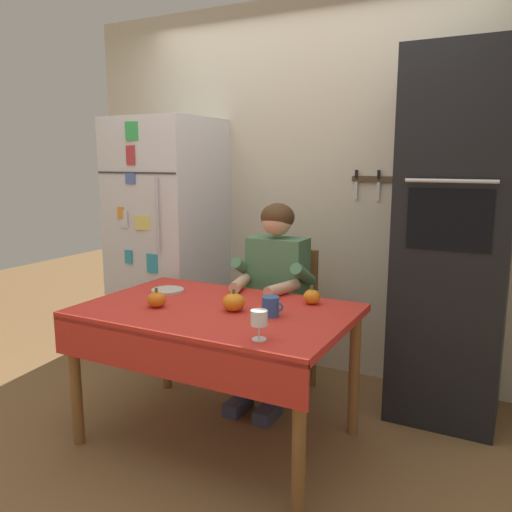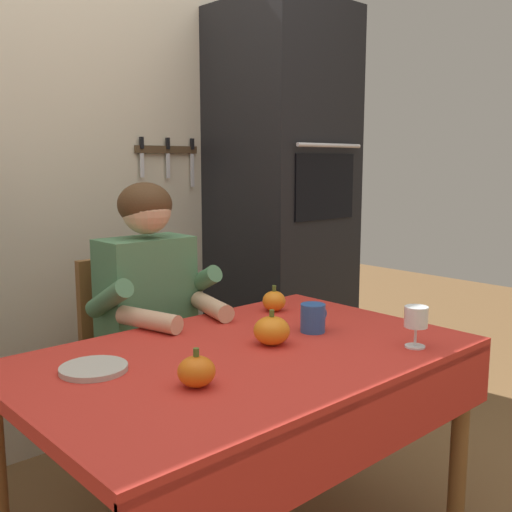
# 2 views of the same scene
# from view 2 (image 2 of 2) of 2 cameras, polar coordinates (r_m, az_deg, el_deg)

# --- Properties ---
(back_wall_assembly) EXTENTS (3.70, 0.13, 2.60)m
(back_wall_assembly) POSITION_cam_2_polar(r_m,az_deg,el_deg) (2.86, -17.30, 8.20)
(back_wall_assembly) COLOR beige
(back_wall_assembly) RESTS_ON ground
(wall_oven) EXTENTS (0.60, 0.64, 2.10)m
(wall_oven) POSITION_cam_2_polar(r_m,az_deg,el_deg) (3.16, 2.43, 4.10)
(wall_oven) COLOR black
(wall_oven) RESTS_ON ground
(dining_table) EXTENTS (1.40, 0.90, 0.74)m
(dining_table) POSITION_cam_2_polar(r_m,az_deg,el_deg) (1.88, -0.56, -11.72)
(dining_table) COLOR brown
(dining_table) RESTS_ON ground
(chair_behind_person) EXTENTS (0.40, 0.40, 0.93)m
(chair_behind_person) POSITION_cam_2_polar(r_m,az_deg,el_deg) (2.56, -11.76, -9.60)
(chair_behind_person) COLOR brown
(chair_behind_person) RESTS_ON ground
(seated_person) EXTENTS (0.47, 0.55, 1.25)m
(seated_person) POSITION_cam_2_polar(r_m,az_deg,el_deg) (2.34, -9.56, -5.53)
(seated_person) COLOR #38384C
(seated_person) RESTS_ON ground
(coffee_mug) EXTENTS (0.11, 0.09, 0.10)m
(coffee_mug) POSITION_cam_2_polar(r_m,az_deg,el_deg) (2.07, 5.51, -5.93)
(coffee_mug) COLOR #2D569E
(coffee_mug) RESTS_ON dining_table
(wine_glass) EXTENTS (0.07, 0.07, 0.13)m
(wine_glass) POSITION_cam_2_polar(r_m,az_deg,el_deg) (1.94, 15.12, -5.85)
(wine_glass) COLOR white
(wine_glass) RESTS_ON dining_table
(pumpkin_large) EXTENTS (0.09, 0.09, 0.10)m
(pumpkin_large) POSITION_cam_2_polar(r_m,az_deg,el_deg) (2.34, 1.75, -4.33)
(pumpkin_large) COLOR orange
(pumpkin_large) RESTS_ON dining_table
(pumpkin_medium) EXTENTS (0.12, 0.12, 0.11)m
(pumpkin_medium) POSITION_cam_2_polar(r_m,az_deg,el_deg) (1.92, 1.52, -7.16)
(pumpkin_medium) COLOR orange
(pumpkin_medium) RESTS_ON dining_table
(pumpkin_small) EXTENTS (0.10, 0.10, 0.10)m
(pumpkin_small) POSITION_cam_2_polar(r_m,az_deg,el_deg) (1.59, -5.74, -10.96)
(pumpkin_small) COLOR orange
(pumpkin_small) RESTS_ON dining_table
(serving_tray) EXTENTS (0.19, 0.19, 0.02)m
(serving_tray) POSITION_cam_2_polar(r_m,az_deg,el_deg) (1.76, -15.33, -10.38)
(serving_tray) COLOR #B7B2A8
(serving_tray) RESTS_ON dining_table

